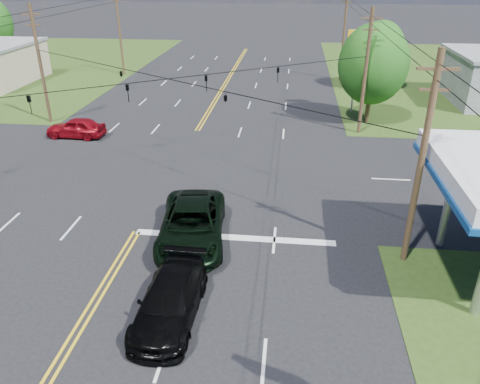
# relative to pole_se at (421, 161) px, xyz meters

# --- Properties ---
(ground) EXTENTS (280.00, 280.00, 0.00)m
(ground) POSITION_rel_pole_se_xyz_m (-13.00, 9.00, -4.92)
(ground) COLOR black
(ground) RESTS_ON ground
(stop_bar) EXTENTS (10.00, 0.50, 0.02)m
(stop_bar) POSITION_rel_pole_se_xyz_m (-8.00, 1.00, -4.92)
(stop_bar) COLOR silver
(stop_bar) RESTS_ON ground
(pole_se) EXTENTS (1.60, 0.28, 9.50)m
(pole_se) POSITION_rel_pole_se_xyz_m (0.00, 0.00, 0.00)
(pole_se) COLOR #41291B
(pole_se) RESTS_ON ground
(pole_nw) EXTENTS (1.60, 0.28, 9.50)m
(pole_nw) POSITION_rel_pole_se_xyz_m (-26.00, 18.00, 0.00)
(pole_nw) COLOR #41291B
(pole_nw) RESTS_ON ground
(pole_ne) EXTENTS (1.60, 0.28, 9.50)m
(pole_ne) POSITION_rel_pole_se_xyz_m (0.00, 18.00, 0.00)
(pole_ne) COLOR #41291B
(pole_ne) RESTS_ON ground
(pole_left_far) EXTENTS (1.60, 0.28, 10.00)m
(pole_left_far) POSITION_rel_pole_se_xyz_m (-26.00, 37.00, 0.25)
(pole_left_far) COLOR #41291B
(pole_left_far) RESTS_ON ground
(pole_right_far) EXTENTS (1.60, 0.28, 10.00)m
(pole_right_far) POSITION_rel_pole_se_xyz_m (0.00, 37.00, 0.25)
(pole_right_far) COLOR #41291B
(pole_right_far) RESTS_ON ground
(span_wire_signals) EXTENTS (26.00, 18.00, 1.13)m
(span_wire_signals) POSITION_rel_pole_se_xyz_m (-13.00, 9.00, 1.08)
(span_wire_signals) COLOR black
(span_wire_signals) RESTS_ON ground
(power_lines) EXTENTS (26.04, 100.00, 0.64)m
(power_lines) POSITION_rel_pole_se_xyz_m (-13.00, 7.00, 3.68)
(power_lines) COLOR black
(power_lines) RESTS_ON ground
(tree_right_a) EXTENTS (5.70, 5.70, 8.18)m
(tree_right_a) POSITION_rel_pole_se_xyz_m (1.00, 21.00, -0.05)
(tree_right_a) COLOR #41291B
(tree_right_a) RESTS_ON ground
(tree_right_b) EXTENTS (4.94, 4.94, 7.09)m
(tree_right_b) POSITION_rel_pole_se_xyz_m (3.50, 33.00, -0.70)
(tree_right_b) COLOR #41291B
(tree_right_b) RESTS_ON ground
(pickup_dkgreen) EXTENTS (3.83, 6.95, 1.84)m
(pickup_dkgreen) POSITION_rel_pole_se_xyz_m (-10.00, 0.50, -3.99)
(pickup_dkgreen) COLOR black
(pickup_dkgreen) RESTS_ON ground
(suv_black) EXTENTS (2.29, 5.42, 1.56)m
(suv_black) POSITION_rel_pole_se_xyz_m (-9.72, -4.98, -4.14)
(suv_black) COLOR black
(suv_black) RESTS_ON ground
(sedan_red) EXTENTS (4.56, 1.92, 1.54)m
(sedan_red) POSITION_rel_pole_se_xyz_m (-22.10, 14.48, -4.15)
(sedan_red) COLOR maroon
(sedan_red) RESTS_ON ground
(polesign_ne) EXTENTS (2.02, 0.61, 7.30)m
(polesign_ne) POSITION_rel_pole_se_xyz_m (0.00, 23.78, 0.67)
(polesign_ne) COLOR #A5A5AA
(polesign_ne) RESTS_ON ground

